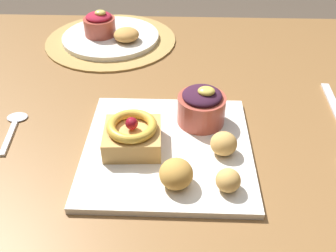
{
  "coord_description": "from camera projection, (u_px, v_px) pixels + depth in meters",
  "views": [
    {
      "loc": [
        0.08,
        -0.64,
        1.17
      ],
      "look_at": [
        0.06,
        -0.12,
        0.77
      ],
      "focal_mm": 40.82,
      "sensor_mm": 36.0,
      "label": 1
    }
  ],
  "objects": [
    {
      "name": "fritter_back",
      "position": [
        228.0,
        180.0,
        0.57
      ],
      "size": [
        0.04,
        0.04,
        0.04
      ],
      "primitive_type": "ellipsoid",
      "color": "tan",
      "rests_on": "front_plate"
    },
    {
      "name": "knife",
      "position": [
        336.0,
        109.0,
        0.76
      ],
      "size": [
        0.03,
        0.19,
        0.0
      ],
      "primitive_type": "cube",
      "rotation": [
        0.0,
        0.0,
        1.52
      ],
      "color": "silver",
      "rests_on": "dining_table"
    },
    {
      "name": "front_plate",
      "position": [
        168.0,
        149.0,
        0.66
      ],
      "size": [
        0.29,
        0.29,
        0.01
      ],
      "primitive_type": "cube",
      "color": "white",
      "rests_on": "dining_table"
    },
    {
      "name": "cake_slice",
      "position": [
        135.0,
        135.0,
        0.64
      ],
      "size": [
        0.1,
        0.09,
        0.06
      ],
      "rotation": [
        0.0,
        0.0,
        0.05
      ],
      "color": "tan",
      "rests_on": "front_plate"
    },
    {
      "name": "dining_table",
      "position": [
        143.0,
        141.0,
        0.84
      ],
      "size": [
        1.3,
        0.92,
        0.73
      ],
      "color": "brown",
      "rests_on": "ground_plane"
    },
    {
      "name": "woven_placemat",
      "position": [
        111.0,
        40.0,
        1.01
      ],
      "size": [
        0.34,
        0.34,
        0.0
      ],
      "primitive_type": "cylinder",
      "color": "#AD894C",
      "rests_on": "dining_table"
    },
    {
      "name": "fritter_middle",
      "position": [
        224.0,
        144.0,
        0.63
      ],
      "size": [
        0.04,
        0.04,
        0.04
      ],
      "primitive_type": "ellipsoid",
      "color": "tan",
      "rests_on": "front_plate"
    },
    {
      "name": "back_plate",
      "position": [
        111.0,
        37.0,
        1.0
      ],
      "size": [
        0.25,
        0.25,
        0.01
      ],
      "primitive_type": "cylinder",
      "color": "white",
      "rests_on": "woven_placemat"
    },
    {
      "name": "spoon",
      "position": [
        14.0,
        126.0,
        0.72
      ],
      "size": [
        0.04,
        0.13,
        0.0
      ],
      "rotation": [
        0.0,
        0.0,
        1.68
      ],
      "color": "silver",
      "rests_on": "dining_table"
    },
    {
      "name": "berry_ramekin",
      "position": [
        202.0,
        106.0,
        0.69
      ],
      "size": [
        0.09,
        0.09,
        0.08
      ],
      "color": "#B24C3D",
      "rests_on": "front_plate"
    },
    {
      "name": "back_ramekin",
      "position": [
        100.0,
        24.0,
        0.98
      ],
      "size": [
        0.08,
        0.08,
        0.07
      ],
      "color": "#B24C3D",
      "rests_on": "back_plate"
    },
    {
      "name": "fritter_front",
      "position": [
        176.0,
        174.0,
        0.57
      ],
      "size": [
        0.05,
        0.05,
        0.04
      ],
      "primitive_type": "ellipsoid",
      "color": "gold",
      "rests_on": "front_plate"
    },
    {
      "name": "back_pastry",
      "position": [
        126.0,
        35.0,
        0.96
      ],
      "size": [
        0.06,
        0.06,
        0.03
      ],
      "primitive_type": "ellipsoid",
      "color": "#C68E47",
      "rests_on": "back_plate"
    }
  ]
}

